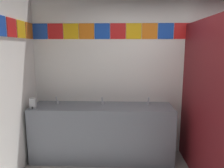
% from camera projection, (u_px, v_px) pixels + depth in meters
% --- Properties ---
extents(wall_back, '(4.36, 0.09, 2.78)m').
position_uv_depth(wall_back, '(163.00, 72.00, 3.58)').
color(wall_back, white).
rests_on(wall_back, ground_plane).
extents(vanity_counter, '(2.23, 0.58, 0.88)m').
position_uv_depth(vanity_counter, '(102.00, 131.00, 3.45)').
color(vanity_counter, slate).
rests_on(vanity_counter, ground_plane).
extents(faucet_left, '(0.04, 0.10, 0.14)m').
position_uv_depth(faucet_left, '(57.00, 101.00, 3.48)').
color(faucet_left, silver).
rests_on(faucet_left, vanity_counter).
extents(faucet_center, '(0.04, 0.10, 0.14)m').
position_uv_depth(faucet_center, '(102.00, 101.00, 3.46)').
color(faucet_center, silver).
rests_on(faucet_center, vanity_counter).
extents(faucet_right, '(0.04, 0.10, 0.14)m').
position_uv_depth(faucet_right, '(148.00, 102.00, 3.43)').
color(faucet_right, silver).
rests_on(faucet_right, vanity_counter).
extents(soap_dispenser, '(0.09, 0.09, 0.16)m').
position_uv_depth(soap_dispenser, '(33.00, 103.00, 3.23)').
color(soap_dispenser, '#B7BABF').
rests_on(soap_dispenser, vanity_counter).
extents(stall_divider, '(0.92, 1.58, 2.17)m').
position_uv_depth(stall_divider, '(223.00, 109.00, 2.53)').
color(stall_divider, maroon).
rests_on(stall_divider, ground_plane).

